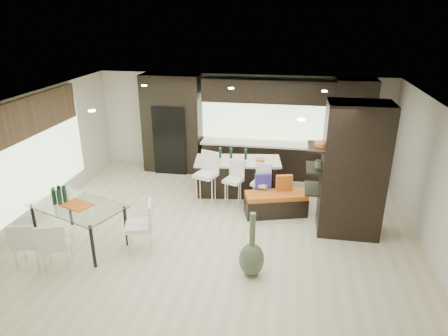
% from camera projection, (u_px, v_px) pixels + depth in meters
% --- Properties ---
extents(ground, '(8.00, 8.00, 0.00)m').
position_uv_depth(ground, '(219.00, 229.00, 8.34)').
color(ground, beige).
rests_on(ground, ground).
extents(back_wall, '(8.00, 0.02, 2.70)m').
position_uv_depth(back_wall, '(242.00, 124.00, 11.06)').
color(back_wall, silver).
rests_on(back_wall, ground).
extents(left_wall, '(0.02, 7.00, 2.70)m').
position_uv_depth(left_wall, '(34.00, 158.00, 8.48)').
color(left_wall, silver).
rests_on(left_wall, ground).
extents(right_wall, '(0.02, 7.00, 2.70)m').
position_uv_depth(right_wall, '(436.00, 183.00, 7.21)').
color(right_wall, silver).
rests_on(right_wall, ground).
extents(ceiling, '(8.00, 7.00, 0.02)m').
position_uv_depth(ceiling, '(218.00, 102.00, 7.35)').
color(ceiling, white).
rests_on(ceiling, ground).
extents(window_left, '(0.04, 3.20, 1.90)m').
position_uv_depth(window_left, '(41.00, 155.00, 8.66)').
color(window_left, '#B2D199').
rests_on(window_left, left_wall).
extents(window_back, '(3.40, 0.04, 1.20)m').
position_uv_depth(window_back, '(264.00, 118.00, 10.85)').
color(window_back, '#B2D199').
rests_on(window_back, back_wall).
extents(stone_accent, '(0.08, 3.00, 0.80)m').
position_uv_depth(stone_accent, '(36.00, 114.00, 8.33)').
color(stone_accent, brown).
rests_on(stone_accent, left_wall).
extents(ceiling_spots, '(4.00, 3.00, 0.02)m').
position_uv_depth(ceiling_spots, '(221.00, 100.00, 7.59)').
color(ceiling_spots, white).
rests_on(ceiling_spots, ceiling).
extents(back_cabinetry, '(6.80, 0.68, 2.70)m').
position_uv_depth(back_cabinetry, '(259.00, 128.00, 10.67)').
color(back_cabinetry, black).
rests_on(back_cabinetry, ground).
extents(refrigerator, '(0.90, 0.68, 1.90)m').
position_uv_depth(refrigerator, '(173.00, 138.00, 11.16)').
color(refrigerator, black).
rests_on(refrigerator, ground).
extents(partition_column, '(1.20, 0.80, 2.70)m').
position_uv_depth(partition_column, '(353.00, 170.00, 7.80)').
color(partition_column, black).
rests_on(partition_column, ground).
extents(kitchen_island, '(2.17, 1.16, 0.86)m').
position_uv_depth(kitchen_island, '(238.00, 176.00, 9.90)').
color(kitchen_island, black).
rests_on(kitchen_island, ground).
extents(stool_left, '(0.58, 0.58, 1.02)m').
position_uv_depth(stool_left, '(206.00, 184.00, 9.27)').
color(stool_left, white).
rests_on(stool_left, ground).
extents(stool_mid, '(0.50, 0.50, 0.87)m').
position_uv_depth(stool_mid, '(233.00, 188.00, 9.22)').
color(stool_mid, white).
rests_on(stool_mid, ground).
extents(stool_right, '(0.46, 0.46, 0.84)m').
position_uv_depth(stool_right, '(260.00, 191.00, 9.14)').
color(stool_right, white).
rests_on(stool_right, ground).
extents(bench, '(1.45, 0.89, 0.52)m').
position_uv_depth(bench, '(276.00, 204.00, 8.87)').
color(bench, black).
rests_on(bench, ground).
extents(floor_vase, '(0.46, 0.46, 1.19)m').
position_uv_depth(floor_vase, '(252.00, 245.00, 6.71)').
color(floor_vase, '#414F38').
rests_on(floor_vase, ground).
extents(dining_table, '(1.99, 1.54, 0.84)m').
position_uv_depth(dining_table, '(80.00, 225.00, 7.67)').
color(dining_table, white).
rests_on(dining_table, ground).
extents(chair_near, '(0.61, 0.61, 0.88)m').
position_uv_depth(chair_near, '(56.00, 247.00, 6.92)').
color(chair_near, white).
rests_on(chair_near, ground).
extents(chair_far, '(0.56, 0.56, 0.84)m').
position_uv_depth(chair_far, '(29.00, 245.00, 7.03)').
color(chair_far, white).
rests_on(chair_far, ground).
extents(chair_end, '(0.62, 0.62, 0.91)m').
position_uv_depth(chair_end, '(139.00, 229.00, 7.47)').
color(chair_end, white).
rests_on(chair_end, ground).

